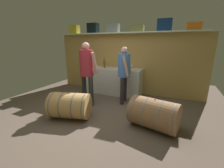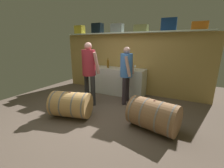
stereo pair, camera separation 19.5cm
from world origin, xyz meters
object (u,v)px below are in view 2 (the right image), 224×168
object	(u,v)px
work_cabinet	(117,81)
wine_glass	(135,66)
wine_bottle_amber	(108,63)
toolcase_grey	(117,28)
wine_barrel_near	(71,104)
toolcase_yellow	(80,30)
toolcase_black	(98,28)
toolcase_olive	(141,28)
toolcase_navy	(169,25)
winemaker_pouring	(127,70)
toolcase_orange	(200,26)
visitor_tasting	(89,67)
wine_barrel_far	(153,115)

from	to	relation	value
work_cabinet	wine_glass	xyz separation A→B (m)	(0.63, -0.01, 0.54)
wine_bottle_amber	toolcase_grey	bearing A→B (deg)	50.75
wine_bottle_amber	wine_barrel_near	bearing A→B (deg)	-87.27
toolcase_yellow	toolcase_black	size ratio (longest dim) A/B	1.00
toolcase_black	toolcase_olive	xyz separation A→B (m)	(1.55, 0.00, -0.06)
wine_barrel_near	work_cabinet	bearing A→B (deg)	69.07
toolcase_black	wine_bottle_amber	size ratio (longest dim) A/B	1.11
toolcase_yellow	toolcase_grey	distance (m)	1.54
toolcase_navy	winemaker_pouring	distance (m)	1.72
toolcase_olive	toolcase_grey	bearing A→B (deg)	178.87
toolcase_olive	toolcase_navy	xyz separation A→B (m)	(0.79, 0.00, 0.07)
toolcase_grey	wine_glass	xyz separation A→B (m)	(0.73, -0.22, -1.17)
toolcase_yellow	winemaker_pouring	xyz separation A→B (m)	(2.24, -0.86, -1.18)
toolcase_grey	work_cabinet	distance (m)	1.72
toolcase_yellow	toolcase_orange	xyz separation A→B (m)	(3.88, 0.00, -0.04)
toolcase_orange	wine_bottle_amber	xyz separation A→B (m)	(-2.55, -0.26, -1.09)
wine_bottle_amber	visitor_tasting	distance (m)	1.12
toolcase_orange	work_cabinet	world-z (taller)	toolcase_orange
wine_bottle_amber	wine_barrel_near	distance (m)	2.10
toolcase_grey	toolcase_orange	world-z (taller)	toolcase_grey
toolcase_grey	visitor_tasting	size ratio (longest dim) A/B	0.23
toolcase_grey	wine_bottle_amber	bearing A→B (deg)	-129.94
toolcase_orange	toolcase_yellow	bearing A→B (deg)	177.61
toolcase_yellow	wine_barrel_far	world-z (taller)	toolcase_yellow
toolcase_yellow	toolcase_black	distance (m)	0.78
visitor_tasting	wine_glass	bearing A→B (deg)	72.05
toolcase_black	work_cabinet	world-z (taller)	toolcase_black
toolcase_olive	toolcase_orange	size ratio (longest dim) A/B	1.04
toolcase_olive	winemaker_pouring	size ratio (longest dim) A/B	0.25
toolcase_black	toolcase_grey	xyz separation A→B (m)	(0.75, 0.00, -0.03)
toolcase_black	winemaker_pouring	distance (m)	2.07
toolcase_orange	winemaker_pouring	distance (m)	2.17
toolcase_navy	toolcase_black	bearing A→B (deg)	176.42
wine_barrel_far	wine_barrel_near	bearing A→B (deg)	-157.43
toolcase_grey	wine_barrel_far	world-z (taller)	toolcase_grey
toolcase_yellow	toolcase_olive	world-z (taller)	toolcase_yellow
wine_barrel_near	toolcase_yellow	bearing A→B (deg)	107.61
toolcase_grey	toolcase_navy	size ratio (longest dim) A/B	0.98
toolcase_grey	toolcase_olive	world-z (taller)	toolcase_grey
wine_glass	toolcase_grey	bearing A→B (deg)	163.28
toolcase_grey	wine_glass	world-z (taller)	toolcase_grey
toolcase_navy	wine_barrel_far	distance (m)	2.67
toolcase_olive	wine_bottle_amber	distance (m)	1.51
toolcase_yellow	visitor_tasting	xyz separation A→B (m)	(1.36, -1.38, -1.11)
toolcase_black	toolcase_navy	size ratio (longest dim) A/B	0.89
wine_glass	toolcase_navy	bearing A→B (deg)	14.31
toolcase_grey	wine_glass	size ratio (longest dim) A/B	2.71
wine_barrel_far	winemaker_pouring	bearing A→B (deg)	146.43
work_cabinet	toolcase_navy	bearing A→B (deg)	7.89
wine_glass	visitor_tasting	distance (m)	1.47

